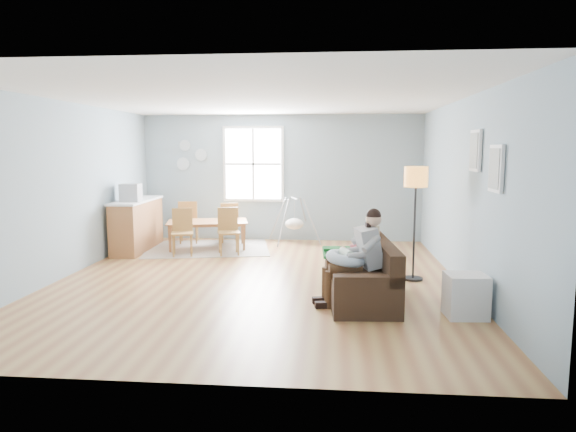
# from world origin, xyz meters

# --- Properties ---
(room) EXTENTS (8.40, 9.40, 3.90)m
(room) POSITION_xyz_m (0.00, 0.00, 2.42)
(room) COLOR #985D36
(window) EXTENTS (1.32, 0.08, 1.62)m
(window) POSITION_xyz_m (-0.60, 3.46, 1.65)
(window) COLOR white
(window) RESTS_ON room
(pictures) EXTENTS (0.05, 1.34, 0.74)m
(pictures) POSITION_xyz_m (2.97, -1.05, 1.85)
(pictures) COLOR white
(pictures) RESTS_ON room
(wall_plates) EXTENTS (0.67, 0.02, 0.66)m
(wall_plates) POSITION_xyz_m (-2.00, 3.47, 1.83)
(wall_plates) COLOR #92A2B0
(wall_plates) RESTS_ON room
(sofa) EXTENTS (0.95, 1.95, 0.77)m
(sofa) POSITION_xyz_m (1.54, -0.83, 0.27)
(sofa) COLOR black
(sofa) RESTS_ON room
(green_throw) EXTENTS (0.91, 0.78, 0.04)m
(green_throw) POSITION_xyz_m (1.42, -0.21, 0.49)
(green_throw) COLOR #135522
(green_throw) RESTS_ON sofa
(beige_pillow) EXTENTS (0.14, 0.47, 0.46)m
(beige_pillow) POSITION_xyz_m (1.70, -0.33, 0.70)
(beige_pillow) COLOR #B4AA89
(beige_pillow) RESTS_ON sofa
(father) EXTENTS (0.91, 0.51, 1.23)m
(father) POSITION_xyz_m (1.44, -1.12, 0.66)
(father) COLOR gray
(father) RESTS_ON sofa
(nursing_pillow) EXTENTS (0.54, 0.53, 0.21)m
(nursing_pillow) POSITION_xyz_m (1.30, -1.12, 0.60)
(nursing_pillow) COLOR #A9BFD3
(nursing_pillow) RESTS_ON father
(infant) EXTENTS (0.20, 0.33, 0.12)m
(infant) POSITION_xyz_m (1.29, -1.09, 0.66)
(infant) COLOR silver
(infant) RESTS_ON nursing_pillow
(toddler) EXTENTS (0.49, 0.24, 0.76)m
(toddler) POSITION_xyz_m (1.46, -0.66, 0.65)
(toddler) COLOR silver
(toddler) RESTS_ON sofa
(floor_lamp) EXTENTS (0.34, 0.34, 1.71)m
(floor_lamp) POSITION_xyz_m (2.35, 0.22, 1.42)
(floor_lamp) COLOR black
(floor_lamp) RESTS_ON room
(storage_cube) EXTENTS (0.49, 0.44, 0.51)m
(storage_cube) POSITION_xyz_m (2.69, -1.49, 0.26)
(storage_cube) COLOR silver
(storage_cube) RESTS_ON room
(rug) EXTENTS (2.67, 2.22, 0.01)m
(rug) POSITION_xyz_m (-1.36, 2.35, 0.01)
(rug) COLOR #9E9790
(rug) RESTS_ON room
(dining_table) EXTENTS (1.72, 1.20, 0.55)m
(dining_table) POSITION_xyz_m (-1.36, 2.35, 0.28)
(dining_table) COLOR brown
(dining_table) RESTS_ON rug
(chair_sw) EXTENTS (0.48, 0.48, 0.87)m
(chair_sw) POSITION_xyz_m (-1.67, 1.69, 0.49)
(chair_sw) COLOR brown
(chair_sw) RESTS_ON rug
(chair_se) EXTENTS (0.49, 0.49, 0.88)m
(chair_se) POSITION_xyz_m (-0.83, 1.85, 0.49)
(chair_se) COLOR brown
(chair_se) RESTS_ON rug
(chair_nw) EXTENTS (0.48, 0.48, 0.90)m
(chair_nw) POSITION_xyz_m (-1.89, 2.84, 0.51)
(chair_nw) COLOR brown
(chair_nw) RESTS_ON rug
(chair_ne) EXTENTS (0.47, 0.47, 0.86)m
(chair_ne) POSITION_xyz_m (-1.05, 3.01, 0.48)
(chair_ne) COLOR brown
(chair_ne) RESTS_ON rug
(counter) EXTENTS (0.58, 1.79, 1.00)m
(counter) POSITION_xyz_m (-2.70, 2.11, 0.50)
(counter) COLOR brown
(counter) RESTS_ON room
(monitor) EXTENTS (0.38, 0.36, 0.33)m
(monitor) POSITION_xyz_m (-2.68, 1.78, 1.16)
(monitor) COLOR #A1A1A5
(monitor) RESTS_ON counter
(baby_swing) EXTENTS (1.17, 1.18, 0.96)m
(baby_swing) POSITION_xyz_m (0.32, 3.10, 0.43)
(baby_swing) COLOR #A1A1A5
(baby_swing) RESTS_ON room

